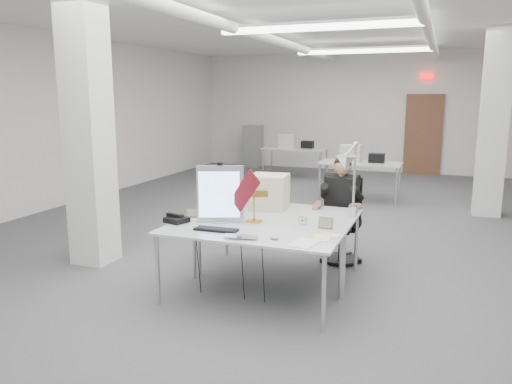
# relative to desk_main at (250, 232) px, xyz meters

# --- Properties ---
(room_shell) EXTENTS (10.04, 14.04, 3.24)m
(room_shell) POSITION_rel_desk_main_xyz_m (0.04, 2.63, 0.95)
(room_shell) COLOR #4B4B4D
(room_shell) RESTS_ON ground
(desk_main) EXTENTS (1.80, 0.90, 0.02)m
(desk_main) POSITION_rel_desk_main_xyz_m (0.00, 0.00, 0.00)
(desk_main) COLOR silver
(desk_main) RESTS_ON room_shell
(desk_second) EXTENTS (1.80, 0.90, 0.02)m
(desk_second) POSITION_rel_desk_main_xyz_m (0.00, 0.90, 0.00)
(desk_second) COLOR silver
(desk_second) RESTS_ON room_shell
(bg_desk_a) EXTENTS (1.60, 0.80, 0.02)m
(bg_desk_a) POSITION_rel_desk_main_xyz_m (0.20, 5.50, 0.00)
(bg_desk_a) COLOR silver
(bg_desk_a) RESTS_ON room_shell
(bg_desk_b) EXTENTS (1.60, 0.80, 0.02)m
(bg_desk_b) POSITION_rel_desk_main_xyz_m (-1.80, 7.70, 0.00)
(bg_desk_b) COLOR silver
(bg_desk_b) RESTS_ON room_shell
(filing_cabinet) EXTENTS (0.45, 0.55, 1.20)m
(filing_cabinet) POSITION_rel_desk_main_xyz_m (-3.50, 9.15, -0.14)
(filing_cabinet) COLOR gray
(filing_cabinet) RESTS_ON room_shell
(office_chair) EXTENTS (0.61, 0.61, 1.07)m
(office_chair) POSITION_rel_desk_main_xyz_m (0.60, 1.58, -0.21)
(office_chair) COLOR black
(office_chair) RESTS_ON room_shell
(seated_person) EXTENTS (0.57, 0.67, 0.89)m
(seated_person) POSITION_rel_desk_main_xyz_m (0.60, 1.53, 0.16)
(seated_person) COLOR black
(seated_person) RESTS_ON office_chair
(monitor) EXTENTS (0.47, 0.22, 0.60)m
(monitor) POSITION_rel_desk_main_xyz_m (-0.41, 0.18, 0.31)
(monitor) COLOR #ADACB1
(monitor) RESTS_ON desk_main
(pennant) EXTENTS (0.40, 0.19, 0.47)m
(pennant) POSITION_rel_desk_main_xyz_m (-0.12, 0.15, 0.38)
(pennant) COLOR maroon
(pennant) RESTS_ON monitor
(keyboard) EXTENTS (0.44, 0.16, 0.02)m
(keyboard) POSITION_rel_desk_main_xyz_m (-0.31, -0.13, 0.02)
(keyboard) COLOR black
(keyboard) RESTS_ON desk_main
(laptop) EXTENTS (0.35, 0.25, 0.03)m
(laptop) POSITION_rel_desk_main_xyz_m (0.02, -0.34, 0.03)
(laptop) COLOR #A8A8AC
(laptop) RESTS_ON desk_main
(mouse) EXTENTS (0.10, 0.07, 0.04)m
(mouse) POSITION_rel_desk_main_xyz_m (0.32, -0.23, 0.03)
(mouse) COLOR #A4A4A8
(mouse) RESTS_ON desk_main
(bankers_lamp) EXTENTS (0.35, 0.25, 0.36)m
(bankers_lamp) POSITION_rel_desk_main_xyz_m (-0.09, 0.33, 0.19)
(bankers_lamp) COLOR gold
(bankers_lamp) RESTS_ON desk_main
(desk_phone) EXTENTS (0.27, 0.25, 0.05)m
(desk_phone) POSITION_rel_desk_main_xyz_m (-0.84, 0.02, 0.04)
(desk_phone) COLOR black
(desk_phone) RESTS_ON desk_main
(picture_frame_left) EXTENTS (0.14, 0.06, 0.10)m
(picture_frame_left) POSITION_rel_desk_main_xyz_m (-0.79, 0.28, 0.06)
(picture_frame_left) COLOR #A77A48
(picture_frame_left) RESTS_ON desk_main
(picture_frame_right) EXTENTS (0.15, 0.04, 0.12)m
(picture_frame_right) POSITION_rel_desk_main_xyz_m (0.68, 0.33, 0.07)
(picture_frame_right) COLOR #A17B45
(picture_frame_right) RESTS_ON desk_main
(desk_clock) EXTENTS (0.10, 0.04, 0.09)m
(desk_clock) POSITION_rel_desk_main_xyz_m (0.43, 0.41, 0.06)
(desk_clock) COLOR silver
(desk_clock) RESTS_ON desk_main
(paper_stack_a) EXTENTS (0.26, 0.34, 0.01)m
(paper_stack_a) POSITION_rel_desk_main_xyz_m (0.62, -0.25, 0.02)
(paper_stack_a) COLOR white
(paper_stack_a) RESTS_ON desk_main
(paper_stack_b) EXTENTS (0.17, 0.24, 0.01)m
(paper_stack_b) POSITION_rel_desk_main_xyz_m (0.73, -0.03, 0.02)
(paper_stack_b) COLOR #F7E693
(paper_stack_b) RESTS_ON desk_main
(paper_stack_c) EXTENTS (0.23, 0.19, 0.01)m
(paper_stack_c) POSITION_rel_desk_main_xyz_m (0.78, 0.10, 0.02)
(paper_stack_c) COLOR silver
(paper_stack_c) RESTS_ON desk_main
(beige_monitor) EXTENTS (0.46, 0.44, 0.40)m
(beige_monitor) POSITION_rel_desk_main_xyz_m (-0.15, 0.99, 0.21)
(beige_monitor) COLOR beige
(beige_monitor) RESTS_ON desk_second
(architect_lamp) EXTENTS (0.55, 0.82, 1.00)m
(architect_lamp) POSITION_rel_desk_main_xyz_m (0.85, 0.68, 0.51)
(architect_lamp) COLOR #B0B1B5
(architect_lamp) RESTS_ON desk_second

